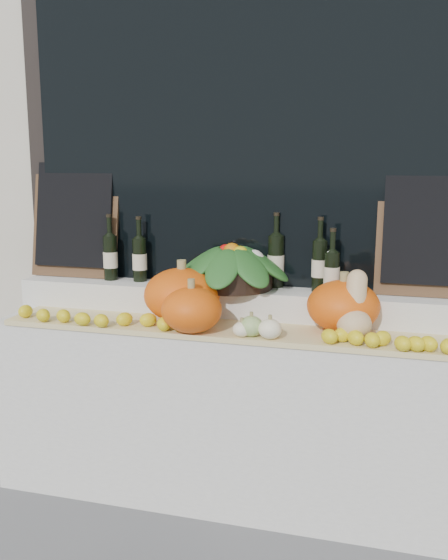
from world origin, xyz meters
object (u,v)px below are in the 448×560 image
Objects in this scene: pumpkin_left at (182,295)px; produce_bowl at (232,266)px; wine_bottle_tall at (276,261)px; butternut_squash at (355,311)px; pumpkin_right at (343,306)px.

produce_bowl is (0.20, 0.20, 0.12)m from pumpkin_left.
pumpkin_left is 0.51m from wine_bottle_tall.
butternut_squash is at bearing -39.94° from wine_bottle_tall.
pumpkin_right is (0.76, 0.03, -0.01)m from pumpkin_left.
butternut_squash is (0.82, -0.07, -0.01)m from pumpkin_left.
wine_bottle_tall is (0.20, 0.08, 0.02)m from produce_bowl.
produce_bowl reaches higher than pumpkin_left.
butternut_squash is at bearing -4.95° from pumpkin_left.
pumpkin_right is 0.46m from wine_bottle_tall.
wine_bottle_tall is at bearing 35.03° from pumpkin_left.
pumpkin_right is 0.12m from butternut_squash.
pumpkin_left is 0.82m from butternut_squash.
produce_bowl is at bearing 163.69° from pumpkin_right.
wine_bottle_tall reaches higher than butternut_squash.
pumpkin_right is at bearing 120.14° from butternut_squash.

